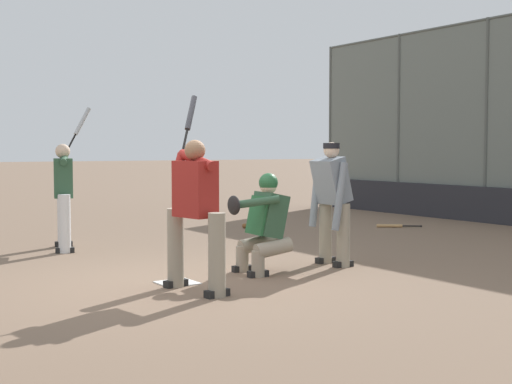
{
  "coord_description": "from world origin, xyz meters",
  "views": [
    {
      "loc": [
        -7.42,
        3.8,
        1.58
      ],
      "look_at": [
        -0.17,
        -1.0,
        1.05
      ],
      "focal_mm": 50.0,
      "sensor_mm": 36.0,
      "label": 1
    }
  ],
  "objects_px": {
    "fielding_glove_on_dirt": "(250,226)",
    "catcher_behind_plate": "(263,221)",
    "batter_at_plate": "(195,209)",
    "umpire_home": "(332,200)",
    "batter_on_deck": "(64,192)",
    "spare_bat_by_padding": "(393,226)"
  },
  "relations": [
    {
      "from": "catcher_behind_plate",
      "to": "spare_bat_by_padding",
      "type": "xyz_separation_m",
      "value": [
        2.91,
        -5.12,
        -0.63
      ]
    },
    {
      "from": "catcher_behind_plate",
      "to": "batter_on_deck",
      "type": "relative_size",
      "value": 0.56
    },
    {
      "from": "umpire_home",
      "to": "spare_bat_by_padding",
      "type": "height_order",
      "value": "umpire_home"
    },
    {
      "from": "catcher_behind_plate",
      "to": "umpire_home",
      "type": "height_order",
      "value": "umpire_home"
    },
    {
      "from": "batter_on_deck",
      "to": "fielding_glove_on_dirt",
      "type": "xyz_separation_m",
      "value": [
        0.84,
        -4.02,
        -0.85
      ]
    },
    {
      "from": "spare_bat_by_padding",
      "to": "catcher_behind_plate",
      "type": "bearing_deg",
      "value": 68.12
    },
    {
      "from": "catcher_behind_plate",
      "to": "umpire_home",
      "type": "relative_size",
      "value": 0.76
    },
    {
      "from": "umpire_home",
      "to": "spare_bat_by_padding",
      "type": "relative_size",
      "value": 2.28
    },
    {
      "from": "umpire_home",
      "to": "batter_on_deck",
      "type": "height_order",
      "value": "batter_on_deck"
    },
    {
      "from": "catcher_behind_plate",
      "to": "spare_bat_by_padding",
      "type": "distance_m",
      "value": 5.92
    },
    {
      "from": "catcher_behind_plate",
      "to": "batter_on_deck",
      "type": "bearing_deg",
      "value": 27.82
    },
    {
      "from": "batter_at_plate",
      "to": "fielding_glove_on_dirt",
      "type": "xyz_separation_m",
      "value": [
        4.88,
        -3.9,
        -0.86
      ]
    },
    {
      "from": "fielding_glove_on_dirt",
      "to": "batter_on_deck",
      "type": "bearing_deg",
      "value": 101.75
    },
    {
      "from": "umpire_home",
      "to": "spare_bat_by_padding",
      "type": "distance_m",
      "value": 5.02
    },
    {
      "from": "batter_on_deck",
      "to": "fielding_glove_on_dirt",
      "type": "distance_m",
      "value": 4.2
    },
    {
      "from": "fielding_glove_on_dirt",
      "to": "spare_bat_by_padding",
      "type": "bearing_deg",
      "value": -119.49
    },
    {
      "from": "umpire_home",
      "to": "batter_on_deck",
      "type": "distance_m",
      "value": 4.31
    },
    {
      "from": "umpire_home",
      "to": "catcher_behind_plate",
      "type": "bearing_deg",
      "value": 91.79
    },
    {
      "from": "fielding_glove_on_dirt",
      "to": "catcher_behind_plate",
      "type": "bearing_deg",
      "value": 148.75
    },
    {
      "from": "batter_on_deck",
      "to": "catcher_behind_plate",
      "type": "bearing_deg",
      "value": -141.11
    },
    {
      "from": "batter_at_plate",
      "to": "umpire_home",
      "type": "height_order",
      "value": "batter_at_plate"
    },
    {
      "from": "batter_at_plate",
      "to": "umpire_home",
      "type": "xyz_separation_m",
      "value": [
        0.55,
        -2.4,
        -0.02
      ]
    }
  ]
}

